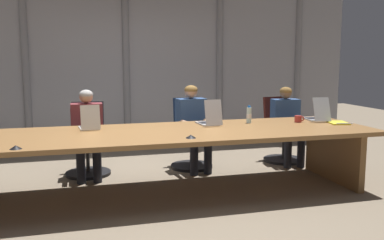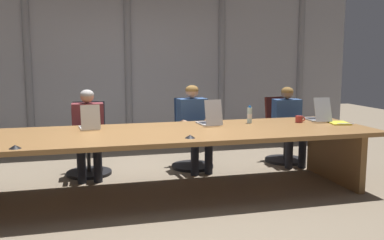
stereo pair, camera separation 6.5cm
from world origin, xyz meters
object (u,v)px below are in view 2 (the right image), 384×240
person_center (194,122)px  conference_mic_middle (15,147)px  laptop_right_mid (318,116)px  coffee_mug_near (299,119)px  office_chair_center (192,141)px  person_left_mid (88,128)px  office_chair_left_mid (89,147)px  person_right_mid (289,120)px  spiral_notepad (339,123)px  conference_mic_left_side (190,136)px  laptop_left_mid (90,124)px  laptop_center (210,120)px  water_bottle_primary (250,115)px  office_chair_right_mid (283,137)px

person_center → conference_mic_middle: person_center is taller
laptop_right_mid → coffee_mug_near: laptop_right_mid is taller
office_chair_center → person_left_mid: bearing=-81.4°
office_chair_left_mid → person_right_mid: (2.88, -0.16, 0.28)m
conference_mic_middle → spiral_notepad: 3.79m
conference_mic_middle → person_right_mid: bearing=23.6°
office_chair_left_mid → person_left_mid: 0.33m
office_chair_left_mid → conference_mic_left_side: (1.00, -1.62, 0.39)m
laptop_left_mid → spiral_notepad: 3.08m
conference_mic_left_side → person_left_mid: bearing=124.5°
office_chair_left_mid → person_right_mid: person_right_mid is taller
spiral_notepad → coffee_mug_near: bearing=166.3°
office_chair_center → laptop_center: bearing=2.8°
laptop_center → coffee_mug_near: size_ratio=3.09×
person_center → spiral_notepad: 1.91m
coffee_mug_near → office_chair_left_mid: bearing=160.8°
laptop_right_mid → water_bottle_primary: bearing=94.6°
office_chair_right_mid → water_bottle_primary: office_chair_right_mid is taller
conference_mic_left_side → conference_mic_middle: same height
office_chair_right_mid → conference_mic_left_side: (-1.89, -1.62, 0.39)m
laptop_center → conference_mic_middle: size_ratio=3.79×
coffee_mug_near → spiral_notepad: size_ratio=0.39×
person_center → coffee_mug_near: person_center is taller
person_center → person_left_mid: bearing=-95.5°
person_left_mid → conference_mic_middle: 1.70m
laptop_center → office_chair_left_mid: laptop_center is taller
office_chair_left_mid → spiral_notepad: (3.07, -1.15, 0.38)m
laptop_right_mid → person_right_mid: size_ratio=0.42×
laptop_left_mid → office_chair_right_mid: bearing=-80.4°
person_left_mid → conference_mic_middle: bearing=-23.0°
coffee_mug_near → laptop_left_mid: bearing=176.9°
person_center → conference_mic_middle: size_ratio=10.76×
office_chair_center → person_right_mid: bearing=85.6°
office_chair_right_mid → person_center: bearing=-90.6°
laptop_left_mid → person_right_mid: person_right_mid is taller
coffee_mug_near → spiral_notepad: bearing=-27.6°
office_chair_right_mid → person_left_mid: (-2.89, -0.16, 0.29)m
person_right_mid → spiral_notepad: size_ratio=3.25×
laptop_left_mid → conference_mic_middle: (-0.68, -0.94, -0.04)m
laptop_center → person_right_mid: bearing=-68.8°
person_left_mid → person_center: (1.43, 0.00, 0.02)m
conference_mic_middle → office_chair_left_mid: bearing=68.5°
coffee_mug_near → conference_mic_left_side: (-1.63, -0.70, -0.03)m
office_chair_left_mid → person_right_mid: size_ratio=0.85×
office_chair_right_mid → office_chair_center: bearing=-96.8°
office_chair_right_mid → water_bottle_primary: size_ratio=4.36×
person_right_mid → spiral_notepad: person_right_mid is taller
person_left_mid → laptop_center: bearing=65.6°
office_chair_left_mid → spiral_notepad: 3.30m
person_left_mid → person_center: 1.43m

